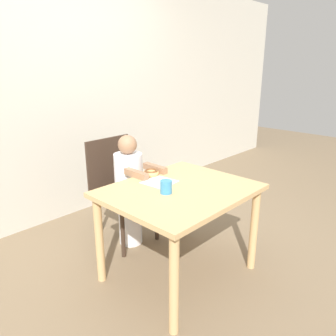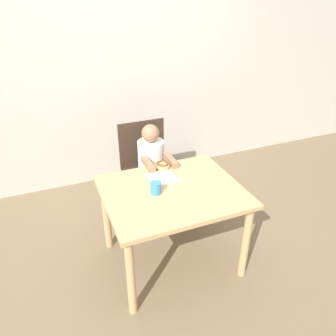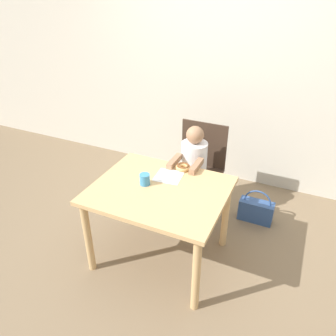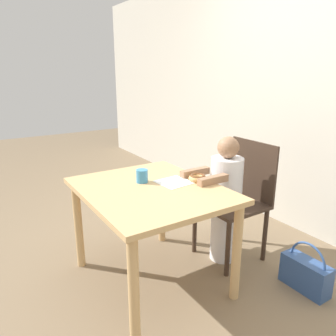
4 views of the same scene
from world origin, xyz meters
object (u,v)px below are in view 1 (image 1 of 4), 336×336
(child_figure, at_px, (130,191))
(cup, at_px, (166,187))
(chair, at_px, (120,188))
(handbag, at_px, (161,203))
(donut, at_px, (151,173))

(child_figure, height_order, cup, child_figure)
(chair, distance_m, cup, 0.81)
(child_figure, xyz_separation_m, handbag, (0.60, 0.22, -0.38))
(child_figure, distance_m, cup, 0.69)
(donut, bearing_deg, handbag, 39.26)
(donut, bearing_deg, child_figure, 90.65)
(handbag, bearing_deg, chair, -172.35)
(donut, distance_m, handbag, 0.98)
(handbag, bearing_deg, cup, -133.33)
(chair, relative_size, child_figure, 0.93)
(donut, relative_size, cup, 1.40)
(handbag, relative_size, cup, 3.90)
(cup, bearing_deg, handbag, 46.67)
(child_figure, bearing_deg, donut, -89.35)
(donut, bearing_deg, cup, -118.45)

